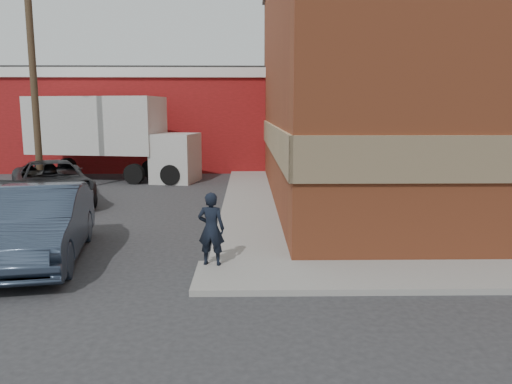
% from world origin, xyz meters
% --- Properties ---
extents(ground, '(90.00, 90.00, 0.00)m').
position_xyz_m(ground, '(0.00, 0.00, 0.00)').
color(ground, '#28282B').
rests_on(ground, ground).
extents(brick_building, '(14.25, 18.25, 9.36)m').
position_xyz_m(brick_building, '(8.50, 9.00, 4.68)').
color(brick_building, '#A84D2B').
rests_on(brick_building, ground).
extents(sidewalk_west, '(1.80, 18.00, 0.12)m').
position_xyz_m(sidewalk_west, '(0.60, 9.00, 0.06)').
color(sidewalk_west, gray).
rests_on(sidewalk_west, ground).
extents(warehouse, '(16.30, 8.30, 5.60)m').
position_xyz_m(warehouse, '(-6.00, 20.00, 2.81)').
color(warehouse, maroon).
rests_on(warehouse, ground).
extents(utility_pole, '(2.00, 0.26, 9.00)m').
position_xyz_m(utility_pole, '(-7.50, 9.00, 4.75)').
color(utility_pole, '#473423').
rests_on(utility_pole, ground).
extents(man, '(0.61, 0.45, 1.54)m').
position_xyz_m(man, '(-0.20, -0.25, 0.89)').
color(man, black).
rests_on(man, sidewalk_south).
extents(sedan, '(2.61, 5.22, 1.64)m').
position_xyz_m(sedan, '(-4.05, 0.50, 0.82)').
color(sedan, '#2F3C4F').
rests_on(sedan, ground).
extents(suv_a, '(4.65, 6.05, 1.53)m').
position_xyz_m(suv_a, '(-6.47, 7.45, 0.76)').
color(suv_a, black).
rests_on(suv_a, ground).
extents(box_truck, '(8.32, 3.85, 3.96)m').
position_xyz_m(box_truck, '(-5.87, 13.53, 2.28)').
color(box_truck, beige).
rests_on(box_truck, ground).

